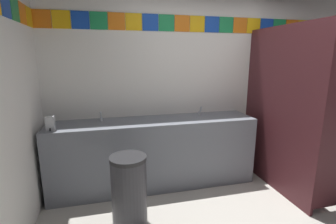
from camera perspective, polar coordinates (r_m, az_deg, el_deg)
The scene contains 8 objects.
wall_back at distance 3.64m, azimuth 9.41°, elevation 6.79°, with size 4.48×0.09×2.65m.
vanity_counter at distance 3.30m, azimuth -3.15°, elevation -9.34°, with size 2.64×0.56×0.90m.
faucet_left at distance 3.18m, azimuth -15.31°, elevation -1.26°, with size 0.04×0.10×0.14m.
faucet_right at distance 3.41m, azimuth 7.41°, elevation 0.01°, with size 0.04×0.10×0.14m.
soap_dispenser at distance 3.00m, azimuth -25.71°, elevation -2.41°, with size 0.09×0.09×0.16m.
stall_divider at distance 3.31m, azimuth 29.16°, elevation -0.47°, with size 0.92×1.38×2.07m.
toilet at distance 4.15m, azimuth 27.39°, elevation -8.32°, with size 0.39×0.49×0.74m.
trash_bin at distance 2.59m, azimuth -9.01°, elevation -17.94°, with size 0.36×0.36×0.76m.
Camera 1 is at (-1.44, -1.70, 1.70)m, focal length 26.20 mm.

